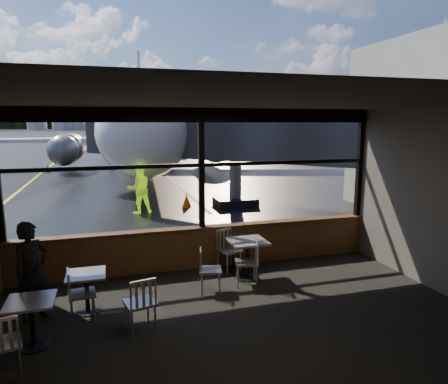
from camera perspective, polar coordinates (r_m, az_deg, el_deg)
name	(u,v)px	position (r m, az deg, el deg)	size (l,w,h in m)	color
ground_plane	(112,133)	(128.39, -15.75, 8.12)	(520.00, 520.00, 0.00)	black
carpet_floor	(248,333)	(6.51, 3.38, -19.43)	(8.00, 6.00, 0.01)	black
ceiling	(250,101)	(5.69, 3.75, 12.91)	(8.00, 6.00, 0.04)	#38332D
wall_back	(385,318)	(3.37, 22.01, -16.34)	(8.00, 0.04, 3.50)	#524B42
window_sill	(202,247)	(8.99, -3.14, -7.92)	(8.00, 0.28, 0.90)	#4F2F18
window_header	(201,115)	(8.56, -3.33, 10.90)	(8.00, 0.18, 0.30)	black
mullion_centre	(201,170)	(8.62, -3.25, 3.23)	(0.12, 0.12, 2.60)	black
mullion_right	(360,164)	(10.26, 18.80, 3.79)	(0.12, 0.12, 2.60)	black
window_transom	(201,165)	(8.61, -3.26, 3.89)	(8.00, 0.10, 0.08)	black
airliner	(140,93)	(29.09, -11.86, 13.66)	(28.39, 34.07, 10.41)	silver
jet_bridge	(262,142)	(14.92, 5.45, 7.14)	(9.34, 11.42, 4.98)	#2A2A2C
cafe_table_near	(248,259)	(8.37, 3.38, -9.60)	(0.74, 0.74, 0.82)	#A7A199
cafe_table_mid	(87,293)	(7.35, -18.98, -13.48)	(0.64, 0.64, 0.70)	gray
cafe_table_left	(32,324)	(6.60, -25.71, -16.62)	(0.65, 0.65, 0.72)	gray
chair_near_e	(247,263)	(8.02, 3.26, -10.08)	(0.50, 0.50, 0.92)	beige
chair_near_w	(211,270)	(7.72, -1.93, -11.14)	(0.47, 0.47, 0.86)	#ACA69B
chair_near_n	(229,251)	(8.74, 0.75, -8.39)	(0.50, 0.50, 0.91)	#AAA69A
chair_mid_s	(140,303)	(6.49, -11.92, -15.30)	(0.50, 0.50, 0.92)	beige
chair_mid_w	(82,294)	(7.10, -19.63, -13.60)	(0.48, 0.48, 0.88)	#ACA79C
chair_left_s	(3,345)	(6.04, -29.06, -18.52)	(0.49, 0.49, 0.90)	#A9A599
passenger	(32,272)	(7.26, -25.74, -10.20)	(0.60, 0.40, 1.65)	black
ground_crew	(139,189)	(14.45, -12.01, 0.45)	(0.85, 0.67, 1.76)	#BFF219
cone_nose	(187,201)	(15.32, -5.37, -1.24)	(0.36, 0.36, 0.50)	#FF5A08
cone_wing	(48,168)	(29.02, -23.86, 3.18)	(0.33, 0.33, 0.45)	orange
hangar_mid	(109,118)	(193.35, -16.14, 10.06)	(38.00, 15.00, 10.00)	silver
hangar_right	(238,117)	(196.38, 1.96, 10.72)	(50.00, 20.00, 12.00)	silver
fuel_tank_a	(37,123)	(192.39, -25.17, 8.93)	(8.00, 8.00, 6.00)	silver
fuel_tank_b	(62,123)	(191.19, -22.18, 9.13)	(8.00, 8.00, 6.00)	silver
fuel_tank_c	(86,123)	(190.50, -19.15, 9.31)	(8.00, 8.00, 6.00)	silver
treeline	(108,117)	(218.36, -16.22, 10.26)	(360.00, 3.00, 12.00)	black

